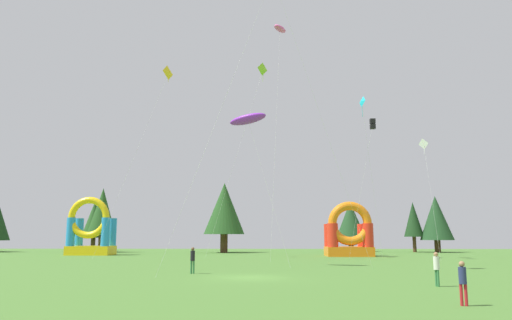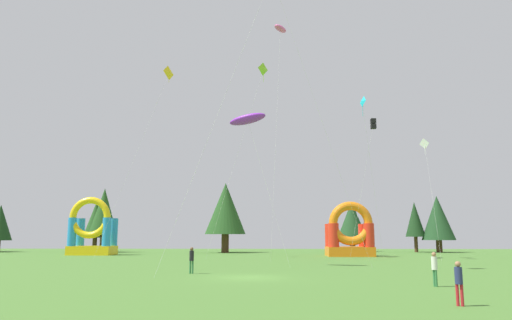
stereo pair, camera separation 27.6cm
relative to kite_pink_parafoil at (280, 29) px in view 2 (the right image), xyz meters
The scene contains 20 objects.
ground_plane 33.29m from the kite_pink_parafoil, 96.73° to the right, with size 120.00×120.00×0.00m, color #47752D.
kite_pink_parafoil is the anchor object (origin of this frame).
kite_yellow_diamond 13.94m from the kite_pink_parafoil, 168.93° to the left, with size 7.66×2.78×22.01m.
kite_lime_diamond 5.06m from the kite_pink_parafoil, 134.24° to the left, with size 6.93×0.94×22.02m.
kite_white_diamond 20.82m from the kite_pink_parafoil, ahead, with size 1.02×5.29×13.04m.
kite_cyan_diamond 12.50m from the kite_pink_parafoil, ahead, with size 3.39×6.96×17.30m.
kite_black_box 15.07m from the kite_pink_parafoil, 13.49° to the left, with size 3.41×0.59×15.63m.
kite_purple_parafoil 17.60m from the kite_pink_parafoil, 105.45° to the right, with size 5.24×2.55×12.98m.
person_left_edge 36.49m from the kite_pink_parafoil, 74.87° to the right, with size 0.35×0.35×1.69m.
person_far_side 41.29m from the kite_pink_parafoil, 80.05° to the right, with size 0.36×0.36×1.59m.
person_midfield 31.35m from the kite_pink_parafoil, 109.13° to the right, with size 0.33×0.33×1.73m.
inflatable_red_slide 25.85m from the kite_pink_parafoil, 43.03° to the left, with size 5.46×4.60×6.50m.
inflatable_orange_dome 34.87m from the kite_pink_parafoil, 156.75° to the left, with size 5.50×3.78×7.36m.
tree_row_1 51.56m from the kite_pink_parafoil, 154.06° to the left, with size 3.73×3.73×7.08m.
tree_row_2 43.25m from the kite_pink_parafoil, 139.80° to the left, with size 3.77×3.77×7.86m.
tree_row_3 38.30m from the kite_pink_parafoil, 142.72° to the left, with size 4.17×4.17×9.47m.
tree_row_4 28.45m from the kite_pink_parafoil, 112.08° to the left, with size 5.96×5.96×10.17m.
tree_row_5 33.78m from the kite_pink_parafoil, 64.91° to the left, with size 4.41×4.41×7.72m.
tree_row_6 36.65m from the kite_pink_parafoil, 47.41° to the left, with size 2.91×2.91×7.46m.
tree_row_7 37.92m from the kite_pink_parafoil, 42.29° to the left, with size 4.84×4.84×8.33m.
Camera 2 is at (1.47, -29.44, 2.54)m, focal length 33.41 mm.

